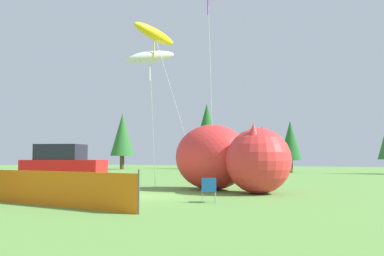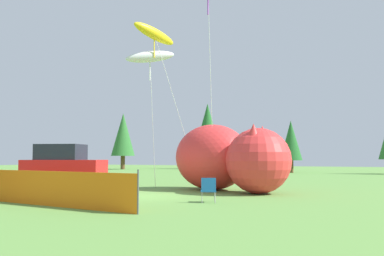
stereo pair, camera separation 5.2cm
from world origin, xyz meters
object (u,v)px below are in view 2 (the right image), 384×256
object	(u,v)px
folding_chair	(208,189)
kite_yellow_hero	(154,34)
parked_car	(64,168)
inflatable_cat	(226,160)
kite_white_ghost	(150,57)

from	to	relation	value
folding_chair	kite_yellow_hero	xyz separation A→B (m)	(-5.28, 5.29, 7.75)
parked_car	inflatable_cat	size ratio (longest dim) A/B	0.60
parked_car	kite_white_ghost	bearing A→B (deg)	35.00
parked_car	kite_yellow_hero	size ratio (longest dim) A/B	0.46
inflatable_cat	kite_white_ghost	world-z (taller)	kite_white_ghost
kite_white_ghost	kite_yellow_hero	world-z (taller)	kite_yellow_hero
folding_chair	kite_white_ghost	size ratio (longest dim) A/B	0.12
inflatable_cat	parked_car	bearing A→B (deg)	-129.60
inflatable_cat	kite_yellow_hero	bearing A→B (deg)	-155.19
parked_car	folding_chair	world-z (taller)	parked_car
kite_yellow_hero	kite_white_ghost	bearing A→B (deg)	158.72
parked_car	kite_yellow_hero	bearing A→B (deg)	30.61
kite_white_ghost	folding_chair	bearing A→B (deg)	-43.95
parked_car	kite_white_ghost	xyz separation A→B (m)	(2.76, 3.50, 5.98)
kite_white_ghost	kite_yellow_hero	xyz separation A→B (m)	(0.34, -0.13, 1.18)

